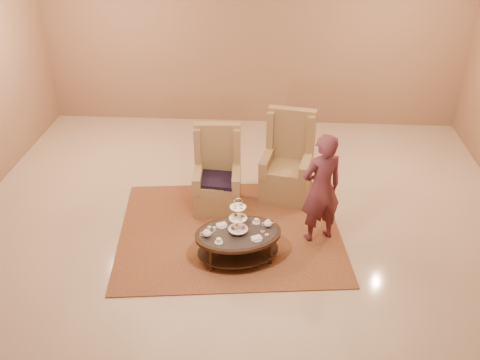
# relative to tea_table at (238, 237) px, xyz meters

# --- Properties ---
(ground) EXTENTS (8.00, 8.00, 0.00)m
(ground) POSITION_rel_tea_table_xyz_m (-0.02, 0.45, -0.34)
(ground) COLOR beige
(ground) RESTS_ON ground
(ceiling) EXTENTS (8.00, 8.00, 0.02)m
(ceiling) POSITION_rel_tea_table_xyz_m (-0.02, 0.45, -0.34)
(ceiling) COLOR beige
(ceiling) RESTS_ON ground
(wall_back) EXTENTS (8.00, 0.04, 3.50)m
(wall_back) POSITION_rel_tea_table_xyz_m (-0.02, 4.45, 1.41)
(wall_back) COLOR #9B7354
(wall_back) RESTS_ON ground
(rug) EXTENTS (3.36, 2.90, 0.02)m
(rug) POSITION_rel_tea_table_xyz_m (-0.15, 0.59, -0.33)
(rug) COLOR #956035
(rug) RESTS_ON ground
(tea_table) EXTENTS (1.28, 1.03, 0.94)m
(tea_table) POSITION_rel_tea_table_xyz_m (0.00, 0.00, 0.00)
(tea_table) COLOR black
(tea_table) RESTS_ON ground
(armchair_left) EXTENTS (0.71, 0.73, 1.26)m
(armchair_left) POSITION_rel_tea_table_xyz_m (-0.39, 1.29, 0.08)
(armchair_left) COLOR #9C7849
(armchair_left) RESTS_ON ground
(armchair_right) EXTENTS (0.85, 0.87, 1.34)m
(armchair_right) POSITION_rel_tea_table_xyz_m (0.65, 1.71, 0.11)
(armchair_right) COLOR #9C7849
(armchair_right) RESTS_ON ground
(person) EXTENTS (0.69, 0.59, 1.59)m
(person) POSITION_rel_tea_table_xyz_m (1.06, 0.52, 0.46)
(person) COLOR #55242C
(person) RESTS_ON ground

